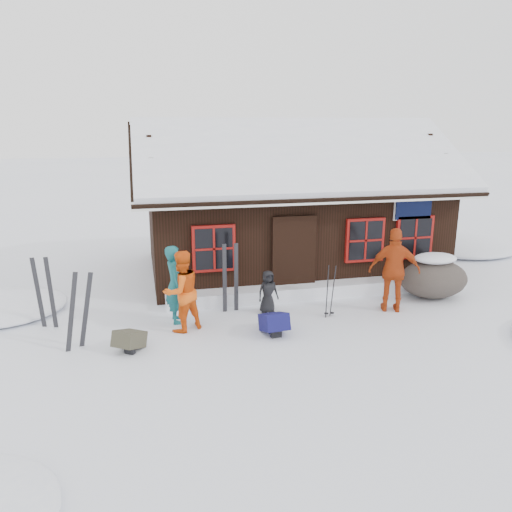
# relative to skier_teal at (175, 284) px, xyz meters

# --- Properties ---
(ground) EXTENTS (120.00, 120.00, 0.00)m
(ground) POSITION_rel_skier_teal_xyz_m (2.12, -1.39, -0.86)
(ground) COLOR white
(ground) RESTS_ON ground
(mountain_hut) EXTENTS (8.90, 6.09, 4.42)m
(mountain_hut) POSITION_rel_skier_teal_xyz_m (3.62, 3.60, 0.71)
(mountain_hut) COLOR black
(mountain_hut) RESTS_ON ground
(snow_drift) EXTENTS (7.60, 0.60, 0.35)m
(snow_drift) POSITION_rel_skier_teal_xyz_m (3.62, 0.86, -0.69)
(snow_drift) COLOR white
(snow_drift) RESTS_ON ground
(snow_mounds) EXTENTS (20.60, 13.20, 0.48)m
(snow_mounds) POSITION_rel_skier_teal_xyz_m (3.77, 0.48, -0.86)
(snow_mounds) COLOR white
(snow_mounds) RESTS_ON ground
(skier_teal) EXTENTS (0.46, 0.66, 1.72)m
(skier_teal) POSITION_rel_skier_teal_xyz_m (0.00, 0.00, 0.00)
(skier_teal) COLOR #125459
(skier_teal) RESTS_ON ground
(skier_orange_left) EXTENTS (1.05, 0.97, 1.73)m
(skier_orange_left) POSITION_rel_skier_teal_xyz_m (0.10, -0.52, 0.00)
(skier_orange_left) COLOR #E55410
(skier_orange_left) RESTS_ON ground
(skier_orange_right) EXTENTS (1.25, 0.87, 1.97)m
(skier_orange_right) POSITION_rel_skier_teal_xyz_m (4.95, -0.48, 0.12)
(skier_orange_right) COLOR #B43C12
(skier_orange_right) RESTS_ON ground
(skier_crouched) EXTENTS (0.55, 0.41, 1.01)m
(skier_crouched) POSITION_rel_skier_teal_xyz_m (2.10, 0.05, -0.36)
(skier_crouched) COLOR black
(skier_crouched) RESTS_ON ground
(boulder) EXTENTS (1.73, 1.30, 1.01)m
(boulder) POSITION_rel_skier_teal_xyz_m (6.41, 0.16, -0.35)
(boulder) COLOR #483F3A
(boulder) RESTS_ON ground
(ski_pair_left) EXTENTS (0.63, 0.23, 1.58)m
(ski_pair_left) POSITION_rel_skier_teal_xyz_m (-1.90, -0.93, -0.11)
(ski_pair_left) COLOR black
(ski_pair_left) RESTS_ON ground
(ski_pair_mid) EXTENTS (0.43, 0.14, 1.60)m
(ski_pair_mid) POSITION_rel_skier_teal_xyz_m (-2.71, 0.31, -0.11)
(ski_pair_mid) COLOR black
(ski_pair_mid) RESTS_ON ground
(ski_pair_right) EXTENTS (0.38, 0.06, 1.66)m
(ski_pair_right) POSITION_rel_skier_teal_xyz_m (1.29, 0.36, -0.08)
(ski_pair_right) COLOR black
(ski_pair_right) RESTS_ON ground
(ski_poles) EXTENTS (0.22, 0.11, 1.24)m
(ski_poles) POSITION_rel_skier_teal_xyz_m (3.39, -0.50, -0.28)
(ski_poles) COLOR black
(ski_poles) RESTS_ON ground
(backpack_blue) EXTENTS (0.53, 0.68, 0.35)m
(backpack_blue) POSITION_rel_skier_teal_xyz_m (1.92, -1.15, -0.69)
(backpack_blue) COLOR #12114C
(backpack_blue) RESTS_ON ground
(backpack_olive) EXTENTS (0.68, 0.72, 0.31)m
(backpack_olive) POSITION_rel_skier_teal_xyz_m (-0.99, -1.27, -0.71)
(backpack_olive) COLOR #3D3A2B
(backpack_olive) RESTS_ON ground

